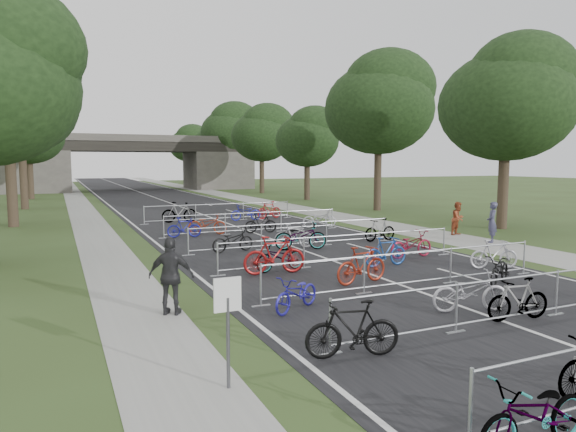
% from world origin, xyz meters
% --- Properties ---
extents(road, '(11.00, 140.00, 0.01)m').
position_xyz_m(road, '(0.00, 50.00, 0.01)').
color(road, black).
rests_on(road, ground).
extents(sidewalk_right, '(3.00, 140.00, 0.01)m').
position_xyz_m(sidewalk_right, '(8.00, 50.00, 0.01)').
color(sidewalk_right, gray).
rests_on(sidewalk_right, ground).
extents(sidewalk_left, '(2.00, 140.00, 0.01)m').
position_xyz_m(sidewalk_left, '(-7.50, 50.00, 0.01)').
color(sidewalk_left, gray).
rests_on(sidewalk_left, ground).
extents(lane_markings, '(0.12, 140.00, 0.00)m').
position_xyz_m(lane_markings, '(0.00, 50.00, 0.00)').
color(lane_markings, silver).
rests_on(lane_markings, ground).
extents(overpass_bridge, '(31.00, 8.00, 7.05)m').
position_xyz_m(overpass_bridge, '(0.00, 65.00, 3.53)').
color(overpass_bridge, '#494641').
rests_on(overpass_bridge, ground).
extents(park_sign, '(0.45, 0.06, 1.83)m').
position_xyz_m(park_sign, '(-6.80, 3.00, 1.27)').
color(park_sign, '#4C4C51').
rests_on(park_sign, ground).
extents(tree_right_0, '(7.17, 7.17, 10.93)m').
position_xyz_m(tree_right_0, '(13.11, 15.93, 6.92)').
color(tree_right_0, '#33261C').
rests_on(tree_right_0, ground).
extents(tree_left_1, '(7.56, 7.56, 11.53)m').
position_xyz_m(tree_left_1, '(-11.39, 27.93, 7.30)').
color(tree_left_1, '#33261C').
rests_on(tree_left_1, ground).
extents(tree_right_1, '(8.18, 8.18, 12.47)m').
position_xyz_m(tree_right_1, '(13.11, 27.93, 7.90)').
color(tree_right_1, '#33261C').
rests_on(tree_right_1, ground).
extents(tree_left_2, '(8.40, 8.40, 12.81)m').
position_xyz_m(tree_left_2, '(-11.39, 39.93, 8.12)').
color(tree_left_2, '#33261C').
rests_on(tree_left_2, ground).
extents(tree_right_2, '(6.16, 6.16, 9.39)m').
position_xyz_m(tree_right_2, '(13.11, 39.93, 5.95)').
color(tree_right_2, '#33261C').
rests_on(tree_right_2, ground).
extents(tree_left_3, '(6.72, 6.72, 10.25)m').
position_xyz_m(tree_left_3, '(-11.39, 51.93, 6.49)').
color(tree_left_3, '#33261C').
rests_on(tree_left_3, ground).
extents(tree_right_3, '(7.17, 7.17, 10.93)m').
position_xyz_m(tree_right_3, '(13.11, 51.93, 6.92)').
color(tree_right_3, '#33261C').
rests_on(tree_right_3, ground).
extents(tree_left_4, '(7.56, 7.56, 11.53)m').
position_xyz_m(tree_left_4, '(-11.39, 63.93, 7.30)').
color(tree_left_4, '#33261C').
rests_on(tree_left_4, ground).
extents(tree_right_4, '(8.18, 8.18, 12.47)m').
position_xyz_m(tree_right_4, '(13.11, 63.93, 7.90)').
color(tree_right_4, '#33261C').
rests_on(tree_right_4, ground).
extents(tree_left_5, '(8.40, 8.40, 12.81)m').
position_xyz_m(tree_left_5, '(-11.39, 75.93, 8.12)').
color(tree_left_5, '#33261C').
rests_on(tree_left_5, ground).
extents(tree_right_5, '(6.16, 6.16, 9.39)m').
position_xyz_m(tree_right_5, '(13.11, 75.93, 5.95)').
color(tree_right_5, '#33261C').
rests_on(tree_right_5, ground).
extents(tree_left_6, '(6.72, 6.72, 10.25)m').
position_xyz_m(tree_left_6, '(-11.39, 87.93, 6.49)').
color(tree_left_6, '#33261C').
rests_on(tree_left_6, ground).
extents(tree_right_6, '(7.17, 7.17, 10.93)m').
position_xyz_m(tree_right_6, '(13.11, 87.93, 6.92)').
color(tree_right_6, '#33261C').
rests_on(tree_right_6, ground).
extents(barrier_row_1, '(9.70, 0.08, 1.10)m').
position_xyz_m(barrier_row_1, '(0.00, 3.60, 0.55)').
color(barrier_row_1, '#AAAEB3').
rests_on(barrier_row_1, ground).
extents(barrier_row_2, '(9.70, 0.08, 1.10)m').
position_xyz_m(barrier_row_2, '(0.00, 7.20, 0.55)').
color(barrier_row_2, '#AAAEB3').
rests_on(barrier_row_2, ground).
extents(barrier_row_3, '(9.70, 0.08, 1.10)m').
position_xyz_m(barrier_row_3, '(0.00, 11.00, 0.55)').
color(barrier_row_3, '#AAAEB3').
rests_on(barrier_row_3, ground).
extents(barrier_row_4, '(9.70, 0.08, 1.10)m').
position_xyz_m(barrier_row_4, '(0.00, 15.00, 0.55)').
color(barrier_row_4, '#AAAEB3').
rests_on(barrier_row_4, ground).
extents(barrier_row_5, '(9.70, 0.08, 1.10)m').
position_xyz_m(barrier_row_5, '(0.00, 20.00, 0.55)').
color(barrier_row_5, '#AAAEB3').
rests_on(barrier_row_5, ground).
extents(barrier_row_6, '(9.70, 0.08, 1.10)m').
position_xyz_m(barrier_row_6, '(0.00, 26.00, 0.55)').
color(barrier_row_6, '#AAAEB3').
rests_on(barrier_row_6, ground).
extents(bike_0, '(1.86, 0.67, 0.97)m').
position_xyz_m(bike_0, '(-3.86, -0.35, 0.49)').
color(bike_0, '#AAAEB3').
rests_on(bike_0, ground).
extents(bike_4, '(1.88, 0.94, 1.09)m').
position_xyz_m(bike_4, '(-4.30, 3.29, 0.54)').
color(bike_4, black).
rests_on(bike_4, ground).
extents(bike_5, '(2.02, 1.21, 1.00)m').
position_xyz_m(bike_5, '(-0.15, 4.65, 0.50)').
color(bike_5, '#B0AFB7').
rests_on(bike_5, ground).
extents(bike_6, '(1.70, 0.69, 0.99)m').
position_xyz_m(bike_6, '(0.35, 3.66, 0.50)').
color(bike_6, '#AAAEB3').
rests_on(bike_6, ground).
extents(bike_8, '(1.74, 1.34, 0.88)m').
position_xyz_m(bike_8, '(-3.94, 6.46, 0.44)').
color(bike_8, '#211B97').
rests_on(bike_8, ground).
extents(bike_9, '(1.95, 0.82, 1.14)m').
position_xyz_m(bike_9, '(-0.97, 8.22, 0.57)').
color(bike_9, maroon).
rests_on(bike_9, ground).
extents(bike_10, '(1.87, 1.43, 0.94)m').
position_xyz_m(bike_10, '(2.55, 6.26, 0.47)').
color(bike_10, black).
rests_on(bike_10, ground).
extents(bike_11, '(1.75, 1.01, 1.01)m').
position_xyz_m(bike_11, '(4.30, 8.18, 0.51)').
color(bike_11, '#B8B8C0').
rests_on(bike_11, ground).
extents(bike_12, '(2.13, 0.78, 1.26)m').
position_xyz_m(bike_12, '(-2.84, 10.50, 0.63)').
color(bike_12, maroon).
rests_on(bike_12, ground).
extents(bike_13, '(1.92, 0.92, 0.97)m').
position_xyz_m(bike_13, '(-2.47, 10.86, 0.48)').
color(bike_13, '#AAAEB3').
rests_on(bike_13, ground).
extents(bike_14, '(1.76, 0.57, 1.04)m').
position_xyz_m(bike_14, '(1.19, 10.04, 0.52)').
color(bike_14, '#1B4596').
rests_on(bike_14, ground).
extents(bike_15, '(2.02, 0.83, 1.04)m').
position_xyz_m(bike_15, '(3.02, 11.01, 0.52)').
color(bike_15, maroon).
rests_on(bike_15, ground).
extents(bike_16, '(1.90, 0.93, 0.96)m').
position_xyz_m(bike_16, '(-2.78, 15.02, 0.48)').
color(bike_16, black).
rests_on(bike_16, ground).
extents(bike_17, '(1.71, 1.20, 1.01)m').
position_xyz_m(bike_17, '(-0.06, 14.96, 0.50)').
color(bike_17, '#A2A1A9').
rests_on(bike_17, ground).
extents(bike_18, '(2.28, 1.33, 1.13)m').
position_xyz_m(bike_18, '(-0.02, 14.41, 0.57)').
color(bike_18, '#AAAEB3').
rests_on(bike_18, ground).
extents(bike_19, '(1.77, 0.65, 1.04)m').
position_xyz_m(bike_19, '(4.30, 14.95, 0.52)').
color(bike_19, '#AAAEB3').
rests_on(bike_19, ground).
extents(bike_20, '(1.67, 0.72, 0.97)m').
position_xyz_m(bike_20, '(-3.66, 19.81, 0.49)').
color(bike_20, navy).
rests_on(bike_20, ground).
extents(bike_21, '(2.06, 1.59, 1.04)m').
position_xyz_m(bike_21, '(-2.31, 20.51, 0.52)').
color(bike_21, '#9F3117').
rests_on(bike_21, ground).
extents(bike_22, '(1.73, 0.70, 1.01)m').
position_xyz_m(bike_22, '(0.29, 19.78, 0.51)').
color(bike_22, black).
rests_on(bike_22, ground).
extents(bike_23, '(2.01, 1.00, 1.01)m').
position_xyz_m(bike_23, '(4.08, 20.51, 0.50)').
color(bike_23, '#939399').
rests_on(bike_23, ground).
extents(bike_25, '(2.13, 0.78, 1.25)m').
position_xyz_m(bike_25, '(-2.50, 26.12, 0.63)').
color(bike_25, '#AAAEB3').
rests_on(bike_25, ground).
extents(bike_26, '(1.96, 0.73, 1.02)m').
position_xyz_m(bike_26, '(1.52, 25.47, 0.51)').
color(bike_26, '#1C1F9C').
rests_on(bike_26, ground).
extents(bike_27, '(1.92, 0.99, 1.11)m').
position_xyz_m(bike_27, '(3.26, 25.86, 0.56)').
color(bike_27, maroon).
rests_on(bike_27, ground).
extents(pedestrian_a, '(0.79, 0.79, 1.85)m').
position_xyz_m(pedestrian_a, '(8.68, 12.54, 0.92)').
color(pedestrian_a, '#35344E').
rests_on(pedestrian_a, ground).
extents(pedestrian_b, '(0.96, 0.84, 1.66)m').
position_xyz_m(pedestrian_b, '(9.03, 15.05, 0.83)').
color(pedestrian_b, '#943E20').
rests_on(pedestrian_b, ground).
extents(pedestrian_c, '(1.18, 0.92, 1.87)m').
position_xyz_m(pedestrian_c, '(-6.80, 7.40, 0.94)').
color(pedestrian_c, '#28282B').
rests_on(pedestrian_c, ground).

